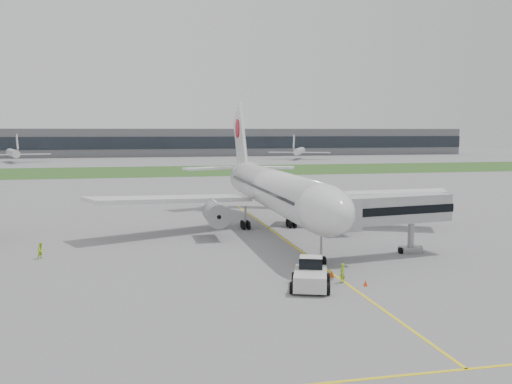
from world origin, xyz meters
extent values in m
plane|color=gray|center=(0.00, 0.00, 0.00)|extent=(600.00, 600.00, 0.00)
cube|color=#345921|center=(0.00, 120.00, 0.01)|extent=(600.00, 50.00, 0.02)
cube|color=slate|center=(0.00, 230.00, 7.00)|extent=(320.00, 22.00, 14.00)
cube|color=#1F242C|center=(0.00, 219.00, 7.00)|extent=(320.00, 0.60, 6.00)
cylinder|color=silver|center=(0.00, 4.00, 5.60)|extent=(5.00, 38.00, 5.00)
ellipsoid|color=silver|center=(0.00, -15.50, 5.60)|extent=(5.00, 11.00, 5.00)
cube|color=black|center=(0.00, -16.50, 6.50)|extent=(3.20, 1.54, 1.14)
cone|color=silver|center=(0.00, 26.00, 6.40)|extent=(5.00, 10.53, 6.16)
cube|color=silver|center=(-13.00, 6.00, 4.40)|extent=(22.13, 13.52, 1.70)
cube|color=silver|center=(13.00, 6.00, 4.40)|extent=(22.13, 13.52, 1.70)
cylinder|color=gray|center=(-8.00, 1.50, 3.00)|extent=(2.70, 5.20, 2.70)
cylinder|color=gray|center=(8.00, 1.50, 3.00)|extent=(2.70, 5.20, 2.70)
cube|color=silver|center=(0.00, 27.50, 11.50)|extent=(0.45, 10.90, 12.76)
cylinder|color=#B20A1A|center=(0.00, 28.50, 13.50)|extent=(0.60, 3.20, 3.20)
cube|color=silver|center=(-5.00, 28.50, 6.80)|extent=(9.54, 6.34, 0.35)
cube|color=silver|center=(5.00, 28.50, 6.80)|extent=(9.54, 6.34, 0.35)
cylinder|color=gray|center=(0.00, -15.00, 1.55)|extent=(0.24, 0.24, 3.10)
cylinder|color=black|center=(-3.20, 7.00, 0.55)|extent=(1.40, 1.10, 1.10)
cylinder|color=black|center=(3.20, 7.00, 0.55)|extent=(1.40, 1.10, 1.10)
cube|color=silver|center=(-3.55, -22.71, 0.86)|extent=(4.09, 5.42, 1.28)
cube|color=silver|center=(-3.13, -21.50, 1.92)|extent=(2.38, 2.24, 1.07)
cube|color=black|center=(-3.13, -21.50, 1.98)|extent=(2.44, 2.31, 0.91)
cylinder|color=black|center=(-4.39, -20.73, 0.48)|extent=(0.67, 1.03, 0.96)
cylinder|color=black|center=(-1.66, -21.67, 0.48)|extent=(0.67, 1.03, 0.96)
cylinder|color=black|center=(-5.43, -23.76, 0.48)|extent=(0.67, 1.03, 0.96)
cylinder|color=black|center=(-2.70, -24.70, 0.48)|extent=(0.67, 1.03, 0.96)
cube|color=#B0B0B3|center=(8.60, -12.39, 4.98)|extent=(13.69, 4.93, 2.87)
cube|color=black|center=(8.60, -12.39, 4.98)|extent=(13.90, 5.05, 0.86)
cube|color=#B0B0B3|center=(2.60, -14.30, 4.98)|extent=(2.49, 3.26, 3.26)
cylinder|color=gray|center=(11.37, -11.47, 1.82)|extent=(0.67, 0.67, 3.64)
cube|color=gray|center=(11.37, -11.47, 0.34)|extent=(2.48, 1.68, 0.67)
cylinder|color=black|center=(10.14, -11.66, 0.34)|extent=(0.39, 0.71, 0.67)
cylinder|color=black|center=(12.60, -11.27, 0.34)|extent=(0.39, 0.71, 0.67)
cone|color=#FB410D|center=(-0.50, -19.41, 0.29)|extent=(0.42, 0.42, 0.57)
cone|color=#FB410D|center=(1.31, -22.90, 0.26)|extent=(0.38, 0.38, 0.52)
imported|color=#92D022|center=(-0.25, -21.46, 0.86)|extent=(0.75, 0.68, 1.72)
imported|color=#C5FF2A|center=(-27.27, -5.98, 0.85)|extent=(1.03, 1.05, 1.70)
camera|label=1|loc=(-17.87, -67.14, 13.18)|focal=40.00mm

